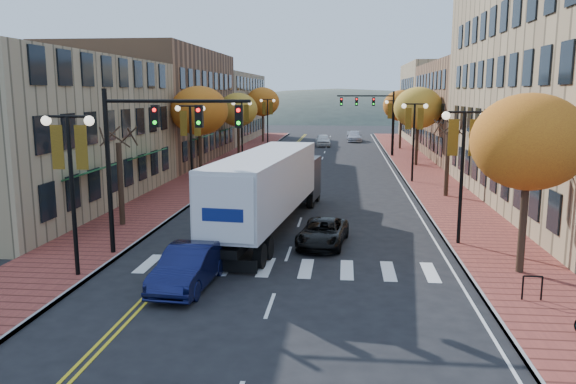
# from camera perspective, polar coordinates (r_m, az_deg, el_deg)

# --- Properties ---
(ground) EXTENTS (200.00, 200.00, 0.00)m
(ground) POSITION_cam_1_polar(r_m,az_deg,el_deg) (20.48, -1.09, -9.43)
(ground) COLOR black
(ground) RESTS_ON ground
(sidewalk_left) EXTENTS (4.00, 85.00, 0.15)m
(sidewalk_left) POSITION_cam_1_polar(r_m,az_deg,el_deg) (53.33, -6.53, 2.71)
(sidewalk_left) COLOR brown
(sidewalk_left) RESTS_ON ground
(sidewalk_right) EXTENTS (4.00, 85.00, 0.15)m
(sidewalk_right) POSITION_cam_1_polar(r_m,az_deg,el_deg) (52.53, 13.05, 2.40)
(sidewalk_right) COLOR brown
(sidewalk_right) RESTS_ON ground
(building_left_near) EXTENTS (12.00, 22.00, 9.00)m
(building_left_near) POSITION_cam_1_polar(r_m,az_deg,el_deg) (37.60, -25.28, 5.54)
(building_left_near) COLOR #9E8966
(building_left_near) RESTS_ON ground
(building_left_mid) EXTENTS (12.00, 24.00, 11.00)m
(building_left_mid) POSITION_cam_1_polar(r_m,az_deg,el_deg) (58.47, -13.66, 8.47)
(building_left_mid) COLOR brown
(building_left_mid) RESTS_ON ground
(building_left_far) EXTENTS (12.00, 26.00, 9.50)m
(building_left_far) POSITION_cam_1_polar(r_m,az_deg,el_deg) (82.49, -7.84, 8.52)
(building_left_far) COLOR #9E8966
(building_left_far) RESTS_ON ground
(building_right_mid) EXTENTS (15.00, 24.00, 10.00)m
(building_right_mid) POSITION_cam_1_polar(r_m,az_deg,el_deg) (63.30, 20.79, 7.75)
(building_right_mid) COLOR brown
(building_right_mid) RESTS_ON ground
(building_right_far) EXTENTS (15.00, 20.00, 11.00)m
(building_right_far) POSITION_cam_1_polar(r_m,az_deg,el_deg) (84.74, 17.00, 8.72)
(building_right_far) COLOR #9E8966
(building_right_far) RESTS_ON ground
(tree_left_a) EXTENTS (0.28, 0.28, 4.20)m
(tree_left_a) POSITION_cam_1_polar(r_m,az_deg,el_deg) (29.79, -16.64, 0.79)
(tree_left_a) COLOR #382619
(tree_left_a) RESTS_ON sidewalk_left
(tree_left_b) EXTENTS (4.48, 4.48, 7.21)m
(tree_left_b) POSITION_cam_1_polar(r_m,az_deg,el_deg) (44.65, -9.00, 8.15)
(tree_left_b) COLOR #382619
(tree_left_b) RESTS_ON sidewalk_left
(tree_left_c) EXTENTS (4.16, 4.16, 6.69)m
(tree_left_c) POSITION_cam_1_polar(r_m,az_deg,el_deg) (60.27, -5.10, 8.33)
(tree_left_c) COLOR #382619
(tree_left_c) RESTS_ON sidewalk_left
(tree_left_d) EXTENTS (4.61, 4.61, 7.42)m
(tree_left_d) POSITION_cam_1_polar(r_m,az_deg,el_deg) (78.01, -2.59, 9.14)
(tree_left_d) COLOR #382619
(tree_left_d) RESTS_ON sidewalk_left
(tree_right_a) EXTENTS (4.16, 4.16, 6.69)m
(tree_right_a) POSITION_cam_1_polar(r_m,az_deg,el_deg) (22.27, 23.28, 4.66)
(tree_right_a) COLOR #382619
(tree_right_a) RESTS_ON sidewalk_right
(tree_right_b) EXTENTS (0.28, 0.28, 4.20)m
(tree_right_b) POSITION_cam_1_polar(r_m,az_deg,el_deg) (38.04, 15.87, 2.75)
(tree_right_b) COLOR #382619
(tree_right_b) RESTS_ON sidewalk_right
(tree_right_c) EXTENTS (4.48, 4.48, 7.21)m
(tree_right_c) POSITION_cam_1_polar(r_m,az_deg,el_deg) (53.60, 13.08, 8.32)
(tree_right_c) COLOR #382619
(tree_right_c) RESTS_ON sidewalk_right
(tree_right_d) EXTENTS (4.35, 4.35, 7.00)m
(tree_right_d) POSITION_cam_1_polar(r_m,az_deg,el_deg) (69.51, 11.43, 8.59)
(tree_right_d) COLOR #382619
(tree_right_d) RESTS_ON sidewalk_right
(lamp_left_a) EXTENTS (1.96, 0.36, 6.05)m
(lamp_left_a) POSITION_cam_1_polar(r_m,az_deg,el_deg) (21.69, -21.23, 2.65)
(lamp_left_a) COLOR black
(lamp_left_a) RESTS_ON ground
(lamp_left_b) EXTENTS (1.96, 0.36, 6.05)m
(lamp_left_b) POSITION_cam_1_polar(r_m,az_deg,el_deg) (36.61, -9.85, 5.93)
(lamp_left_b) COLOR black
(lamp_left_b) RESTS_ON ground
(lamp_left_c) EXTENTS (1.96, 0.36, 6.05)m
(lamp_left_c) POSITION_cam_1_polar(r_m,az_deg,el_deg) (54.13, -4.71, 7.33)
(lamp_left_c) COLOR black
(lamp_left_c) RESTS_ON ground
(lamp_left_d) EXTENTS (1.96, 0.36, 6.05)m
(lamp_left_d) POSITION_cam_1_polar(r_m,az_deg,el_deg) (71.89, -2.09, 8.02)
(lamp_left_d) COLOR black
(lamp_left_d) RESTS_ON ground
(lamp_right_a) EXTENTS (1.96, 0.36, 6.05)m
(lamp_right_a) POSITION_cam_1_polar(r_m,az_deg,el_deg) (25.82, 17.35, 3.96)
(lamp_right_a) COLOR black
(lamp_right_a) RESTS_ON ground
(lamp_right_b) EXTENTS (1.96, 0.36, 6.05)m
(lamp_right_b) POSITION_cam_1_polar(r_m,az_deg,el_deg) (43.55, 12.68, 6.47)
(lamp_right_b) COLOR black
(lamp_right_b) RESTS_ON ground
(lamp_right_c) EXTENTS (1.96, 0.36, 6.05)m
(lamp_right_c) POSITION_cam_1_polar(r_m,az_deg,el_deg) (61.44, 10.71, 7.51)
(lamp_right_c) COLOR black
(lamp_right_c) RESTS_ON ground
(traffic_mast_near) EXTENTS (6.10, 0.35, 7.00)m
(traffic_mast_near) POSITION_cam_1_polar(r_m,az_deg,el_deg) (23.58, -13.62, 5.13)
(traffic_mast_near) COLOR black
(traffic_mast_near) RESTS_ON ground
(traffic_mast_far) EXTENTS (6.10, 0.34, 7.00)m
(traffic_mast_far) POSITION_cam_1_polar(r_m,az_deg,el_deg) (61.28, 8.83, 8.15)
(traffic_mast_far) COLOR black
(traffic_mast_far) RESTS_ON ground
(semi_truck) EXTENTS (4.22, 16.11, 3.98)m
(semi_truck) POSITION_cam_1_polar(r_m,az_deg,el_deg) (28.18, -1.63, 0.85)
(semi_truck) COLOR black
(semi_truck) RESTS_ON ground
(navy_sedan) EXTENTS (1.89, 4.62, 1.49)m
(navy_sedan) POSITION_cam_1_polar(r_m,az_deg,el_deg) (20.38, -10.06, -7.48)
(navy_sedan) COLOR #0E1238
(navy_sedan) RESTS_ON ground
(black_suv) EXTENTS (2.46, 4.47, 1.18)m
(black_suv) POSITION_cam_1_polar(r_m,az_deg,el_deg) (25.48, 3.55, -4.14)
(black_suv) COLOR black
(black_suv) RESTS_ON ground
(car_far_white) EXTENTS (2.21, 4.73, 1.57)m
(car_far_white) POSITION_cam_1_polar(r_m,az_deg,el_deg) (73.12, 3.57, 5.29)
(car_far_white) COLOR silver
(car_far_white) RESTS_ON ground
(car_far_silver) EXTENTS (2.14, 5.03, 1.45)m
(car_far_silver) POSITION_cam_1_polar(r_m,az_deg,el_deg) (80.30, 6.77, 5.62)
(car_far_silver) COLOR #B9B8C1
(car_far_silver) RESTS_ON ground
(car_far_oncoming) EXTENTS (1.41, 3.93, 1.29)m
(car_far_oncoming) POSITION_cam_1_polar(r_m,az_deg,el_deg) (83.18, 6.48, 5.72)
(car_far_oncoming) COLOR #A3A4AB
(car_far_oncoming) RESTS_ON ground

